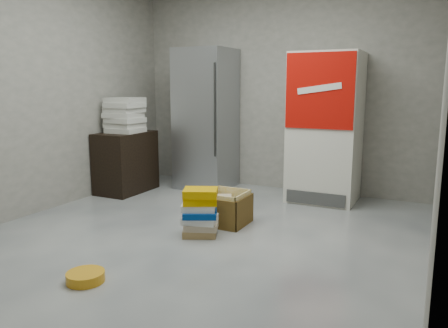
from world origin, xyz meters
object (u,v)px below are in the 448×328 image
object	(u,v)px
coke_cooler	(325,128)
cardboard_box	(226,210)
phonebook_stack_main	(200,212)
steel_fridge	(206,119)
wood_shelf	(126,162)

from	to	relation	value
coke_cooler	cardboard_box	size ratio (longest dim) A/B	4.20
phonebook_stack_main	coke_cooler	bearing A→B (deg)	47.80
coke_cooler	cardboard_box	bearing A→B (deg)	-115.42
steel_fridge	coke_cooler	world-z (taller)	steel_fridge
phonebook_stack_main	cardboard_box	distance (m)	0.46
cardboard_box	wood_shelf	bearing A→B (deg)	160.64
coke_cooler	phonebook_stack_main	xyz separation A→B (m)	(-0.72, -1.83, -0.67)
coke_cooler	cardboard_box	distance (m)	1.72
wood_shelf	phonebook_stack_main	distance (m)	2.08
phonebook_stack_main	cardboard_box	size ratio (longest dim) A/B	1.07
steel_fridge	cardboard_box	distance (m)	1.89
wood_shelf	cardboard_box	size ratio (longest dim) A/B	1.86
phonebook_stack_main	cardboard_box	world-z (taller)	phonebook_stack_main
phonebook_stack_main	wood_shelf	bearing A→B (deg)	127.14
cardboard_box	coke_cooler	bearing A→B (deg)	65.26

